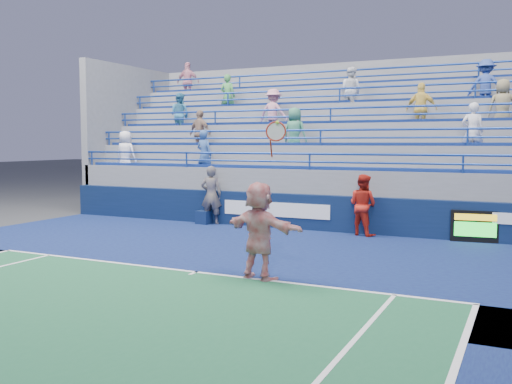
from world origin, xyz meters
The scene contains 8 objects.
ground centered at (0.00, 0.00, 0.00)m, with size 120.00×120.00×0.00m, color #333538.
sponsor_wall centered at (0.00, 6.50, 0.55)m, with size 18.00×0.32×1.10m.
bleacher_stand centered at (-0.01, 10.27, 1.54)m, with size 18.00×5.60×6.13m.
serve_speed_board centered at (4.89, 6.35, 0.44)m, with size 1.27×0.28×0.87m.
judge_chair centered at (-3.50, 6.21, 0.26)m, with size 0.49×0.49×0.80m.
tennis_player centered at (1.42, 0.08, 0.98)m, with size 1.89×0.99×3.12m.
line_judge centered at (-3.26, 6.25, 0.97)m, with size 0.71×0.46×1.94m, color #161A3D.
ball_girl centered at (1.84, 6.18, 0.89)m, with size 0.87×0.68×1.79m, color red.
Camera 1 is at (6.17, -9.94, 2.71)m, focal length 40.00 mm.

